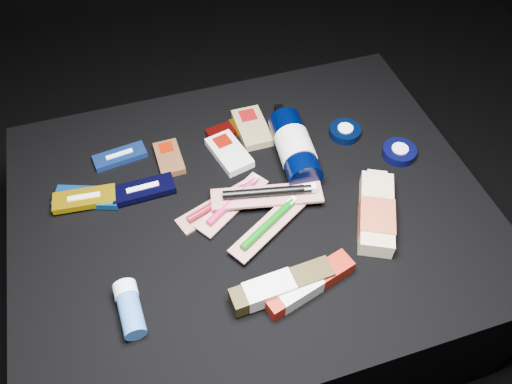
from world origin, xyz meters
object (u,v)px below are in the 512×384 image
object	(u,v)px
deodorant_stick	(130,308)
toothpaste_carton_red	(305,286)
bodywash_bottle	(376,214)
lotion_bottle	(295,148)

from	to	relation	value
deodorant_stick	toothpaste_carton_red	size ratio (longest dim) A/B	0.56
bodywash_bottle	deodorant_stick	size ratio (longest dim) A/B	1.93
lotion_bottle	toothpaste_carton_red	world-z (taller)	lotion_bottle
bodywash_bottle	deodorant_stick	xyz separation A→B (m)	(-0.51, -0.06, 0.00)
lotion_bottle	bodywash_bottle	world-z (taller)	lotion_bottle
deodorant_stick	toothpaste_carton_red	xyz separation A→B (m)	(0.31, -0.05, -0.00)
bodywash_bottle	toothpaste_carton_red	world-z (taller)	bodywash_bottle
lotion_bottle	bodywash_bottle	distance (m)	0.23
lotion_bottle	deodorant_stick	distance (m)	0.48
lotion_bottle	toothpaste_carton_red	bearing A→B (deg)	-101.63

